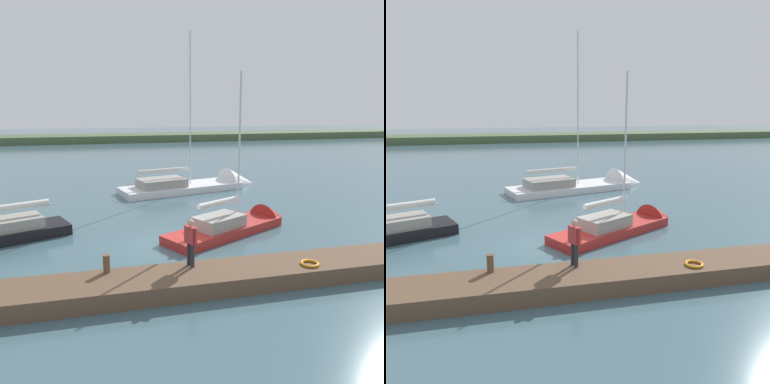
% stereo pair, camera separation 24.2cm
% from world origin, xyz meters
% --- Properties ---
extents(ground_plane, '(200.00, 200.00, 0.00)m').
position_xyz_m(ground_plane, '(0.00, 0.00, 0.00)').
color(ground_plane, '#42606B').
extents(far_shoreline, '(180.00, 8.00, 2.40)m').
position_xyz_m(far_shoreline, '(0.00, -54.71, 0.00)').
color(far_shoreline, '#4C603D').
rests_on(far_shoreline, ground_plane).
extents(dock_pier, '(18.34, 1.94, 0.61)m').
position_xyz_m(dock_pier, '(0.00, 4.48, 0.30)').
color(dock_pier, brown).
rests_on(dock_pier, ground_plane).
extents(mooring_post_far, '(0.24, 0.24, 0.62)m').
position_xyz_m(mooring_post_far, '(2.75, 3.80, 0.92)').
color(mooring_post_far, brown).
rests_on(mooring_post_far, dock_pier).
extents(life_ring_buoy, '(0.66, 0.66, 0.10)m').
position_xyz_m(life_ring_buoy, '(-4.24, 4.87, 0.66)').
color(life_ring_buoy, orange).
rests_on(life_ring_buoy, dock_pier).
extents(sailboat_near_dock, '(11.31, 5.37, 12.56)m').
position_xyz_m(sailboat_near_dock, '(-5.08, -11.49, 0.09)').
color(sailboat_near_dock, white).
rests_on(sailboat_near_dock, ground_plane).
extents(sailboat_outer_mooring, '(7.89, 5.39, 8.59)m').
position_xyz_m(sailboat_outer_mooring, '(-4.10, -1.37, 0.15)').
color(sailboat_outer_mooring, '#B22823').
rests_on(sailboat_outer_mooring, ground_plane).
extents(person_on_dock, '(0.40, 0.59, 1.70)m').
position_xyz_m(person_on_dock, '(-0.12, 3.96, 1.59)').
color(person_on_dock, '#28282D').
rests_on(person_on_dock, dock_pier).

